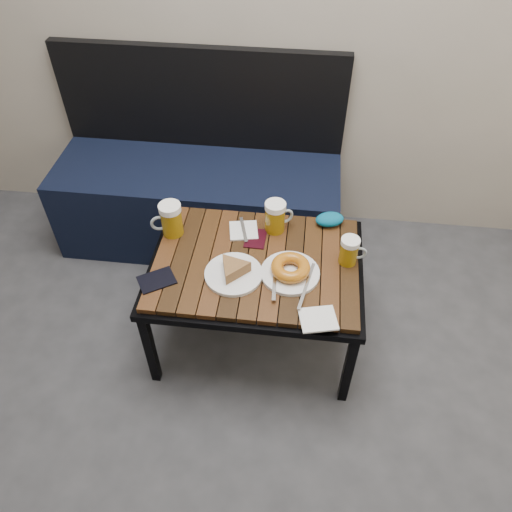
# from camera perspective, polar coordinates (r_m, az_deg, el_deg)

# --- Properties ---
(bench) EXTENTS (1.40, 0.50, 0.95)m
(bench) POSITION_cam_1_polar(r_m,az_deg,el_deg) (2.60, -6.46, 6.99)
(bench) COLOR black
(bench) RESTS_ON ground
(cafe_table) EXTENTS (0.84, 0.62, 0.47)m
(cafe_table) POSITION_cam_1_polar(r_m,az_deg,el_deg) (1.98, 0.00, -1.46)
(cafe_table) COLOR black
(cafe_table) RESTS_ON ground
(beer_mug_left) EXTENTS (0.14, 0.11, 0.15)m
(beer_mug_left) POSITION_cam_1_polar(r_m,az_deg,el_deg) (2.05, -9.73, 4.16)
(beer_mug_left) COLOR #8E680B
(beer_mug_left) RESTS_ON cafe_table
(beer_mug_centre) EXTENTS (0.13, 0.11, 0.14)m
(beer_mug_centre) POSITION_cam_1_polar(r_m,az_deg,el_deg) (2.04, 2.26, 4.53)
(beer_mug_centre) COLOR #8E680B
(beer_mug_centre) RESTS_ON cafe_table
(beer_mug_right) EXTENTS (0.11, 0.08, 0.12)m
(beer_mug_right) POSITION_cam_1_polar(r_m,az_deg,el_deg) (1.94, 10.64, 0.59)
(beer_mug_right) COLOR #8E680B
(beer_mug_right) RESTS_ON cafe_table
(plate_pie) EXTENTS (0.22, 0.22, 0.06)m
(plate_pie) POSITION_cam_1_polar(r_m,az_deg,el_deg) (1.88, -2.59, -1.72)
(plate_pie) COLOR white
(plate_pie) RESTS_ON cafe_table
(plate_bagel) EXTENTS (0.23, 0.29, 0.06)m
(plate_bagel) POSITION_cam_1_polar(r_m,az_deg,el_deg) (1.89, 3.94, -1.60)
(plate_bagel) COLOR white
(plate_bagel) RESTS_ON cafe_table
(napkin_left) EXTENTS (0.13, 0.15, 0.01)m
(napkin_left) POSITION_cam_1_polar(r_m,az_deg,el_deg) (2.07, -1.43, 2.94)
(napkin_left) COLOR white
(napkin_left) RESTS_ON cafe_table
(napkin_right) EXTENTS (0.15, 0.14, 0.01)m
(napkin_right) POSITION_cam_1_polar(r_m,az_deg,el_deg) (1.77, 7.11, -7.17)
(napkin_right) COLOR white
(napkin_right) RESTS_ON cafe_table
(passport_navy) EXTENTS (0.16, 0.15, 0.01)m
(passport_navy) POSITION_cam_1_polar(r_m,az_deg,el_deg) (1.92, -11.29, -2.72)
(passport_navy) COLOR black
(passport_navy) RESTS_ON cafe_table
(passport_burgundy) EXTENTS (0.09, 0.12, 0.01)m
(passport_burgundy) POSITION_cam_1_polar(r_m,az_deg,el_deg) (2.04, -0.06, 2.02)
(passport_burgundy) COLOR black
(passport_burgundy) RESTS_ON cafe_table
(knit_pouch) EXTENTS (0.14, 0.11, 0.05)m
(knit_pouch) POSITION_cam_1_polar(r_m,az_deg,el_deg) (2.12, 8.42, 4.16)
(knit_pouch) COLOR #05578D
(knit_pouch) RESTS_ON cafe_table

